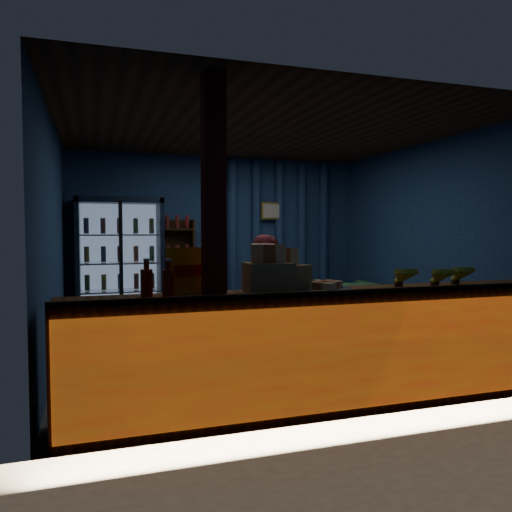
{
  "coord_description": "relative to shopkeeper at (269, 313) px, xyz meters",
  "views": [
    {
      "loc": [
        -1.9,
        -5.53,
        1.44
      ],
      "look_at": [
        -0.17,
        -0.2,
        1.15
      ],
      "focal_mm": 35.0,
      "sensor_mm": 36.0,
      "label": 1
    }
  ],
  "objects": [
    {
      "name": "ground",
      "position": [
        0.42,
        1.37,
        -0.7
      ],
      "size": [
        4.6,
        4.6,
        0.0
      ],
      "primitive_type": "plane",
      "color": "#515154",
      "rests_on": "ground"
    },
    {
      "name": "room_walls",
      "position": [
        0.42,
        1.37,
        0.87
      ],
      "size": [
        4.6,
        4.6,
        4.6
      ],
      "color": "navy",
      "rests_on": "ground"
    },
    {
      "name": "counter",
      "position": [
        0.42,
        -0.54,
        -0.22
      ],
      "size": [
        4.4,
        0.57,
        0.99
      ],
      "color": "brown",
      "rests_on": "ground"
    },
    {
      "name": "support_post",
      "position": [
        -0.63,
        -0.53,
        0.6
      ],
      "size": [
        0.16,
        0.16,
        2.6
      ],
      "primitive_type": "cube",
      "color": "maroon",
      "rests_on": "ground"
    },
    {
      "name": "beverage_cooler",
      "position": [
        -1.13,
        3.28,
        0.23
      ],
      "size": [
        1.2,
        0.62,
        1.9
      ],
      "color": "black",
      "rests_on": "ground"
    },
    {
      "name": "bottle_shelf",
      "position": [
        -0.28,
        3.42,
        0.09
      ],
      "size": [
        0.5,
        0.28,
        1.6
      ],
      "color": "#3D2213",
      "rests_on": "ground"
    },
    {
      "name": "curtain_folds",
      "position": [
        1.42,
        3.51,
        0.6
      ],
      "size": [
        1.74,
        0.14,
        2.5
      ],
      "color": "navy",
      "rests_on": "room_walls"
    },
    {
      "name": "framed_picture",
      "position": [
        1.27,
        3.46,
        1.05
      ],
      "size": [
        0.36,
        0.04,
        0.28
      ],
      "color": "gold",
      "rests_on": "room_walls"
    },
    {
      "name": "shopkeeper",
      "position": [
        0.0,
        0.0,
        0.0
      ],
      "size": [
        0.6,
        0.51,
        1.4
      ],
      "primitive_type": "imported",
      "rotation": [
        0.0,
        0.0,
        0.4
      ],
      "color": "maroon",
      "rests_on": "ground"
    },
    {
      "name": "green_chair",
      "position": [
        2.32,
        2.79,
        -0.38
      ],
      "size": [
        0.7,
        0.72,
        0.64
      ],
      "primitive_type": "imported",
      "rotation": [
        0.0,
        0.0,
        3.12
      ],
      "color": "#5CB85F",
      "rests_on": "ground"
    },
    {
      "name": "side_table",
      "position": [
        0.62,
        2.72,
        -0.45
      ],
      "size": [
        0.62,
        0.51,
        0.59
      ],
      "color": "#3D2213",
      "rests_on": "ground"
    },
    {
      "name": "yellow_sign",
      "position": [
        -0.73,
        -0.34,
        0.43
      ],
      "size": [
        0.45,
        0.21,
        0.35
      ],
      "color": "#FFB60D",
      "rests_on": "counter"
    },
    {
      "name": "soda_bottles",
      "position": [
        -1.04,
        -0.53,
        0.37
      ],
      "size": [
        0.24,
        0.17,
        0.29
      ],
      "color": "#B01E0B",
      "rests_on": "counter"
    },
    {
      "name": "snack_box_left",
      "position": [
        -0.17,
        -0.47,
        0.39
      ],
      "size": [
        0.38,
        0.32,
        0.38
      ],
      "color": "tan",
      "rests_on": "counter"
    },
    {
      "name": "snack_box_centre",
      "position": [
        0.01,
        -0.4,
        0.37
      ],
      "size": [
        0.37,
        0.33,
        0.34
      ],
      "color": "tan",
      "rests_on": "counter"
    },
    {
      "name": "pastry_tray",
      "position": [
        0.28,
        -0.52,
        0.28
      ],
      "size": [
        0.47,
        0.47,
        0.08
      ],
      "color": "silver",
      "rests_on": "counter"
    },
    {
      "name": "banana_bunches",
      "position": [
        1.34,
        -0.52,
        0.34
      ],
      "size": [
        0.86,
        0.32,
        0.19
      ],
      "color": "yellow",
      "rests_on": "counter"
    }
  ]
}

